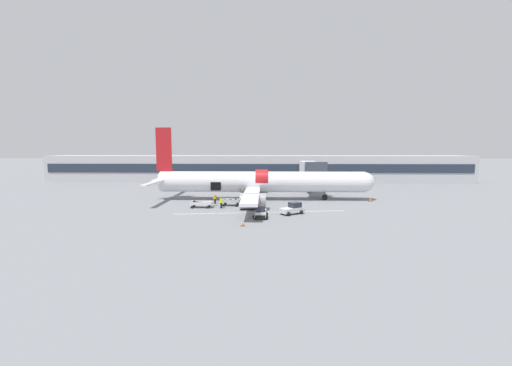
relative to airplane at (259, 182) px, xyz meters
name	(u,v)px	position (x,y,z in m)	size (l,w,h in m)	color
ground_plane	(253,206)	(-0.82, -5.79, -2.96)	(500.00, 500.00, 0.00)	slate
apron_marking_line	(261,212)	(0.53, -10.87, -2.96)	(23.21, 3.31, 0.01)	silver
terminal_strip	(258,169)	(-0.82, 30.32, 0.49)	(109.35, 9.67, 6.89)	#B2B2B7
jet_bridge_stub	(311,170)	(10.03, 7.66, 1.65)	(3.73, 13.94, 6.36)	#4C4C51
airplane	(259,182)	(0.00, 0.00, 0.00)	(38.21, 34.86, 12.21)	silver
baggage_tug_lead	(293,209)	(4.73, -11.80, -2.29)	(3.45, 2.92, 1.56)	silver
baggage_tug_mid	(261,212)	(0.51, -14.39, -2.25)	(1.94, 2.92, 1.66)	silver
baggage_cart_loading	(231,202)	(-4.08, -5.92, -2.41)	(3.69, 1.99, 1.14)	#B7BABF
baggage_cart_queued	(201,204)	(-8.39, -7.57, -2.48)	(4.21, 1.80, 0.98)	silver
ground_crew_loader_a	(244,198)	(-2.18, -4.02, -2.01)	(0.46, 0.63, 1.80)	black
ground_crew_loader_b	(221,202)	(-5.31, -8.03, -2.06)	(0.55, 0.55, 1.71)	black
ground_crew_driver	(259,199)	(0.10, -5.74, -2.00)	(0.50, 0.64, 1.82)	#2D2D33
ground_crew_supervisor	(215,199)	(-6.81, -4.30, -2.14)	(0.54, 0.46, 1.56)	black
safety_cone_nose	(370,200)	(18.51, -1.31, -2.70)	(0.57, 0.57, 0.55)	black
safety_cone_engine_left	(243,224)	(-1.44, -18.52, -2.68)	(0.45, 0.45, 0.60)	black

